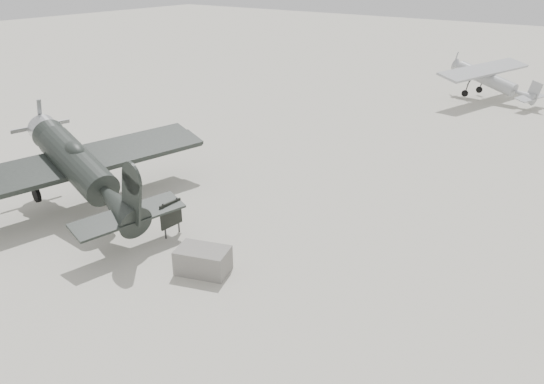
# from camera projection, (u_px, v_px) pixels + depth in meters

# --- Properties ---
(ground) EXTENTS (160.00, 160.00, 0.00)m
(ground) POSITION_uv_depth(u_px,v_px,m) (228.00, 223.00, 20.85)
(ground) COLOR #B0AD9D
(ground) RESTS_ON ground
(lowwing_monoplane) EXTENTS (8.51, 11.81, 3.79)m
(lowwing_monoplane) POSITION_uv_depth(u_px,v_px,m) (82.00, 170.00, 20.63)
(lowwing_monoplane) COLOR black
(lowwing_monoplane) RESTS_ON ground
(highwing_monoplane) EXTENTS (6.96, 9.71, 2.75)m
(highwing_monoplane) POSITION_uv_depth(u_px,v_px,m) (490.00, 77.00, 38.31)
(highwing_monoplane) COLOR #A3A5A8
(highwing_monoplane) RESTS_ON ground
(equipment_block) EXTENTS (1.95, 1.55, 0.85)m
(equipment_block) POSITION_uv_depth(u_px,v_px,m) (203.00, 260.00, 17.44)
(equipment_block) COLOR slate
(equipment_block) RESTS_ON ground
(sign_board) EXTENTS (0.12, 0.99, 1.43)m
(sign_board) POSITION_uv_depth(u_px,v_px,m) (171.00, 215.00, 19.59)
(sign_board) COLOR #333333
(sign_board) RESTS_ON ground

